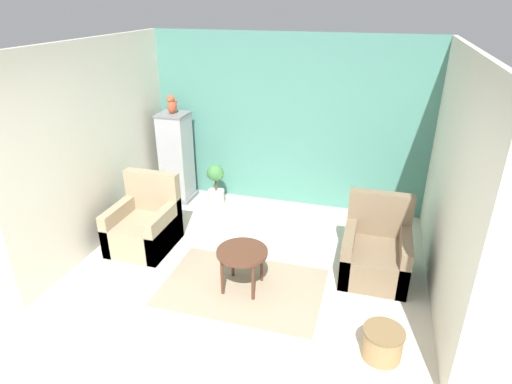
{
  "coord_description": "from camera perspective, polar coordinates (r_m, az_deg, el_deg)",
  "views": [
    {
      "loc": [
        1.29,
        -2.74,
        3.02
      ],
      "look_at": [
        0.0,
        1.68,
        0.9
      ],
      "focal_mm": 30.0,
      "sensor_mm": 36.0,
      "label": 1
    }
  ],
  "objects": [
    {
      "name": "area_rug",
      "position": [
        4.98,
        -1.79,
        -12.53
      ],
      "size": [
        1.79,
        1.19,
        0.01
      ],
      "color": "gray",
      "rests_on": "ground_plane"
    },
    {
      "name": "wall_left",
      "position": [
        5.82,
        -20.27,
        5.87
      ],
      "size": [
        0.06,
        3.35,
        2.57
      ],
      "color": "beige",
      "rests_on": "ground_plane"
    },
    {
      "name": "potted_plant",
      "position": [
        6.71,
        -5.41,
        1.29
      ],
      "size": [
        0.29,
        0.26,
        0.66
      ],
      "color": "beige",
      "rests_on": "ground_plane"
    },
    {
      "name": "ground_plane",
      "position": [
        4.28,
        -6.72,
        -20.41
      ],
      "size": [
        20.0,
        20.0,
        0.0
      ],
      "primitive_type": "plane",
      "color": "beige",
      "rests_on": "ground"
    },
    {
      "name": "coffee_table",
      "position": [
        4.73,
        -1.86,
        -8.39
      ],
      "size": [
        0.57,
        0.57,
        0.49
      ],
      "color": "#512D1E",
      "rests_on": "ground_plane"
    },
    {
      "name": "armchair_right",
      "position": [
        5.23,
        15.62,
        -7.83
      ],
      "size": [
        0.74,
        0.81,
        0.93
      ],
      "color": "#7A664C",
      "rests_on": "ground_plane"
    },
    {
      "name": "wall_back_accent",
      "position": [
        6.49,
        4.27,
        9.18
      ],
      "size": [
        4.24,
        0.06,
        2.57
      ],
      "color": "#4C897A",
      "rests_on": "ground_plane"
    },
    {
      "name": "birdcage",
      "position": [
        6.87,
        -10.57,
        4.5
      ],
      "size": [
        0.49,
        0.49,
        1.41
      ],
      "color": "slate",
      "rests_on": "ground_plane"
    },
    {
      "name": "parrot",
      "position": [
        6.63,
        -11.13,
        11.36
      ],
      "size": [
        0.13,
        0.24,
        0.29
      ],
      "color": "#D14C2D",
      "rests_on": "birdcage"
    },
    {
      "name": "wall_right",
      "position": [
        4.81,
        24.65,
        1.26
      ],
      "size": [
        0.06,
        3.35,
        2.57
      ],
      "color": "beige",
      "rests_on": "ground_plane"
    },
    {
      "name": "armchair_left",
      "position": [
        5.78,
        -14.61,
        -4.38
      ],
      "size": [
        0.74,
        0.81,
        0.93
      ],
      "color": "#9E896B",
      "rests_on": "ground_plane"
    },
    {
      "name": "wicker_basket",
      "position": [
        4.27,
        16.5,
        -18.65
      ],
      "size": [
        0.38,
        0.38,
        0.3
      ],
      "color": "#A37F51",
      "rests_on": "ground_plane"
    }
  ]
}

